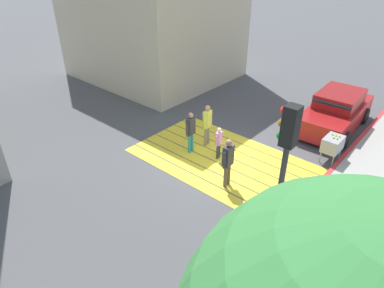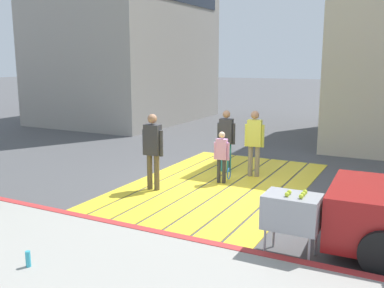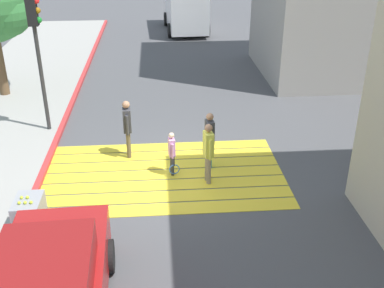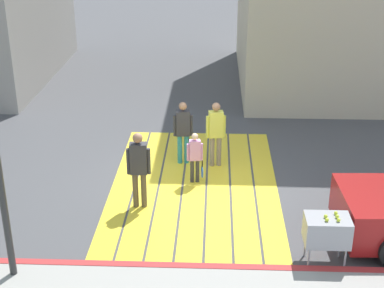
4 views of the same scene
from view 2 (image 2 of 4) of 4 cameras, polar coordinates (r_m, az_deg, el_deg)
ground_plane at (r=10.13m, az=3.37°, el=-5.46°), size 120.00×120.00×0.00m
crosswalk_stripes at (r=10.13m, az=3.37°, el=-5.43°), size 6.40×3.80×0.01m
curb_painted at (r=7.42m, az=-7.13°, el=-11.24°), size 0.16×40.00×0.13m
building_far_north at (r=21.54m, az=-8.64°, el=16.97°), size 8.00×6.03×10.34m
tennis_ball_cart at (r=6.53m, az=12.97°, el=-8.64°), size 0.56×0.80×1.02m
water_bottle at (r=6.42m, az=-20.71°, el=-13.93°), size 0.07×0.07×0.22m
pedestrian_adult_lead at (r=9.58m, az=-5.17°, el=-0.31°), size 0.24×0.50×1.71m
pedestrian_adult_trailing at (r=11.17m, az=4.51°, el=1.00°), size 0.24×0.47×1.61m
pedestrian_adult_side at (r=10.77m, az=8.19°, el=0.69°), size 0.26×0.48×1.65m
pedestrian_child_with_racket at (r=10.15m, az=3.97°, el=-1.41°), size 0.29×0.39×1.23m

